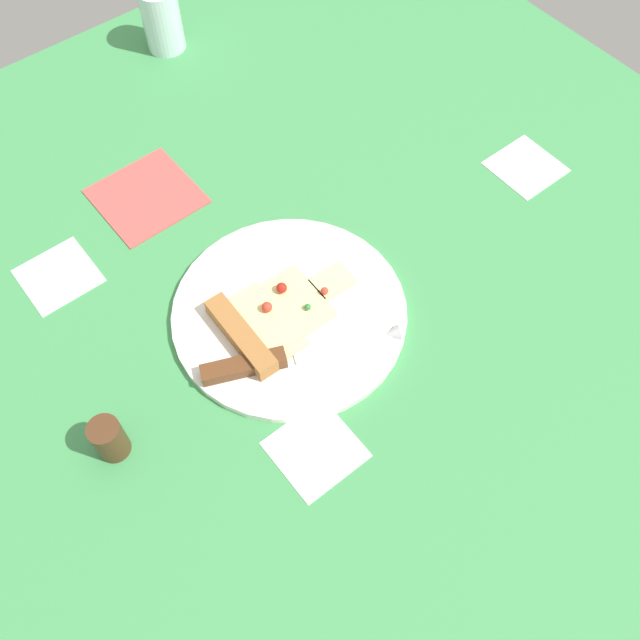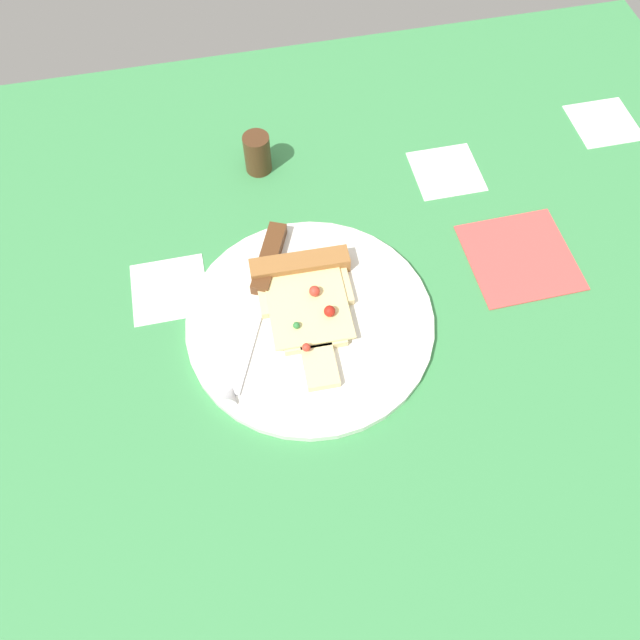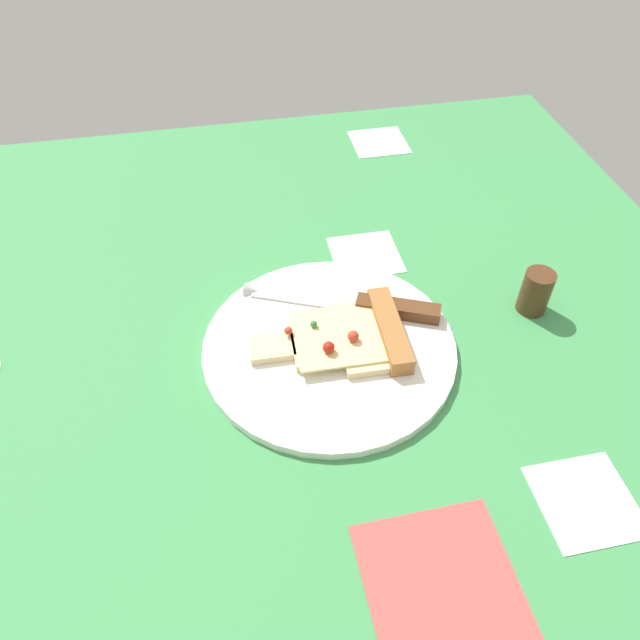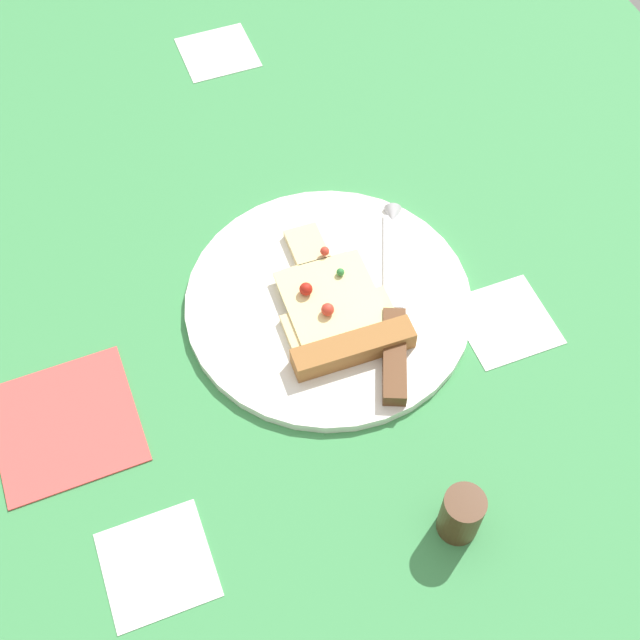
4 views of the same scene
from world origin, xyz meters
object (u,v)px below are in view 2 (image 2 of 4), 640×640
Objects in this scene: pizza_slice at (306,297)px; napkin at (520,257)px; plate at (310,321)px; knife at (260,290)px; pepper_shaker at (257,153)px.

pizza_slice is 1.35× the size of napkin.
plate reaches higher than napkin.
pepper_shaker reaches higher than knife.
knife is 4.06× the size of pepper_shaker.
pepper_shaker is at bearing -36.45° from napkin.
napkin is at bearing -175.79° from pizza_slice.
pizza_slice reaches higher than plate.
pepper_shaker is (-3.15, -20.92, 1.13)cm from knife.
plate is 2.23× the size of napkin.
plate is at bearing 89.48° from pizza_slice.
napkin is (-27.64, -1.28, -1.68)cm from pizza_slice.
plate is at bearing 94.17° from pepper_shaker.
pepper_shaker reaches higher than plate.
napkin is (-27.73, -3.87, -0.34)cm from plate.
napkin is at bearing 143.55° from pepper_shaker.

